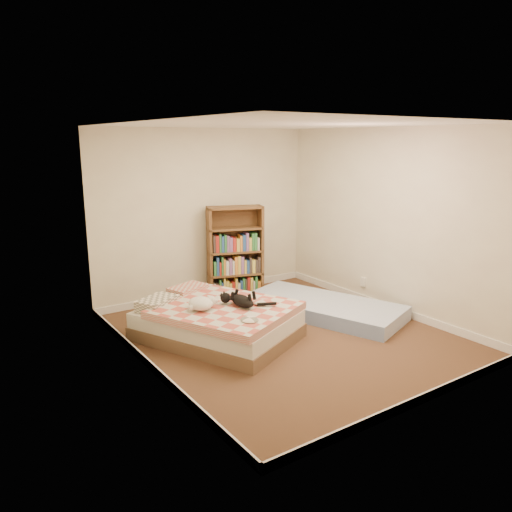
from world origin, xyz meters
TOP-DOWN VIEW (x-y plane):
  - room at (0.00, 0.00)m, footprint 3.51×4.01m
  - bed at (-0.74, 0.41)m, footprint 1.88×2.14m
  - bookshelf at (0.33, 1.72)m, footprint 0.91×0.53m
  - floor_mattress at (0.89, 0.31)m, footprint 1.62×2.32m
  - black_cat at (-0.52, 0.19)m, footprint 0.37×0.68m
  - white_dog at (-0.98, 0.31)m, footprint 0.40×0.41m

SIDE VIEW (x-z plane):
  - floor_mattress at x=0.89m, z-range 0.00..0.19m
  - bed at x=-0.74m, z-range -0.02..0.45m
  - black_cat at x=-0.52m, z-range 0.42..0.57m
  - white_dog at x=-0.98m, z-range 0.43..0.58m
  - bookshelf at x=0.33m, z-range -0.17..1.21m
  - room at x=0.00m, z-range -0.06..2.45m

